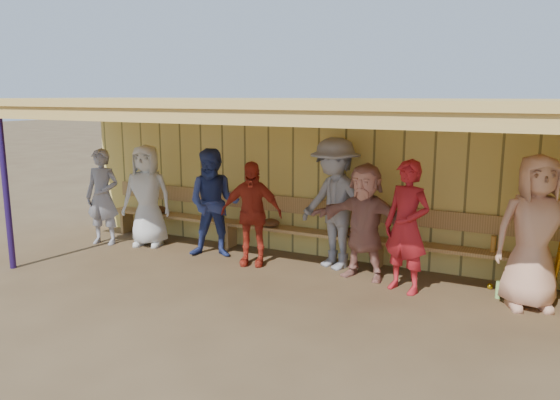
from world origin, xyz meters
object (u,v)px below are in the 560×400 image
object	(u,v)px
player_h	(534,232)
player_a	(103,197)
player_d	(251,213)
player_b	(147,196)
bench	(302,224)
player_f	(364,221)
player_e	(335,204)
player_g	(407,227)
player_c	(214,203)

from	to	relation	value
player_h	player_a	bearing A→B (deg)	160.21
player_a	player_d	distance (m)	2.87
player_b	player_h	world-z (taller)	player_h
player_h	bench	world-z (taller)	player_h
player_f	bench	xyz separation A→B (m)	(-1.22, 0.57, -0.29)
player_d	bench	bearing A→B (deg)	37.78
bench	player_e	bearing A→B (deg)	-24.51
player_f	player_g	size ratio (longest dim) A/B	0.94
player_e	player_g	xyz separation A→B (m)	(1.20, -0.53, -0.10)
player_f	player_g	xyz separation A→B (m)	(0.65, -0.26, 0.05)
player_d	player_f	world-z (taller)	player_f
player_c	player_h	world-z (taller)	player_h
player_g	player_h	size ratio (longest dim) A/B	0.93
player_c	player_d	bearing A→B (deg)	-29.42
player_g	player_d	bearing A→B (deg)	-163.39
player_f	player_e	bearing A→B (deg)	159.11
player_c	player_d	size ratio (longest dim) A/B	1.09
player_d	player_f	distance (m)	1.73
player_f	player_g	bearing A→B (deg)	-16.92
player_a	player_b	bearing A→B (deg)	6.57
player_c	bench	xyz separation A→B (m)	(1.24, 0.63, -0.34)
player_e	player_b	bearing A→B (deg)	-150.96
player_g	player_h	xyz separation A→B (m)	(1.49, 0.12, 0.07)
player_b	player_h	size ratio (longest dim) A/B	0.92
player_f	bench	distance (m)	1.38
player_d	player_h	size ratio (longest dim) A/B	0.84
player_g	bench	world-z (taller)	player_g
player_f	bench	size ratio (longest dim) A/B	0.22
bench	player_h	bearing A→B (deg)	-11.88
player_c	player_h	distance (m)	4.61
player_b	bench	xyz separation A→B (m)	(2.62, 0.59, -0.34)
player_d	player_e	distance (m)	1.26
player_b	player_c	world-z (taller)	player_b
player_d	player_c	bearing A→B (deg)	154.56
player_f	player_h	xyz separation A→B (m)	(2.15, -0.14, 0.12)
player_d	player_g	size ratio (longest dim) A/B	0.91
player_h	bench	size ratio (longest dim) A/B	0.25
player_c	bench	distance (m)	1.43
player_a	player_f	bearing A→B (deg)	-9.86
player_c	player_f	world-z (taller)	player_c
player_d	bench	world-z (taller)	player_d
player_e	bench	distance (m)	0.86
player_b	player_e	bearing A→B (deg)	-13.17
player_c	player_h	size ratio (longest dim) A/B	0.92
player_g	bench	xyz separation A→B (m)	(-1.87, 0.83, -0.35)
player_a	player_g	world-z (taller)	player_g
player_d	player_f	size ratio (longest dim) A/B	0.97
player_b	player_g	bearing A→B (deg)	-21.18
player_b	bench	distance (m)	2.71
player_e	player_h	distance (m)	2.73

